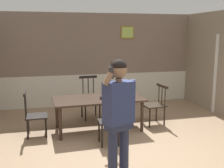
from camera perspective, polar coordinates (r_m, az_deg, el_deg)
ground_plane at (r=5.07m, az=4.82°, el=-14.30°), size 8.05×8.05×0.00m
room_back_partition at (r=8.19m, az=-3.31°, el=4.74°), size 5.97×0.17×2.70m
dining_table at (r=6.05m, az=-2.85°, el=-3.58°), size 1.99×1.06×0.73m
chair_near_window at (r=6.93m, az=-4.56°, el=-3.13°), size 0.50×0.50×1.06m
chair_by_doorway at (r=5.28m, az=-0.62°, el=-7.62°), size 0.41×0.41×1.00m
chair_at_table_head at (r=5.95m, az=-15.82°, el=-6.16°), size 0.46×0.46×0.96m
chair_opposite_corner at (r=6.54m, az=8.91°, el=-4.22°), size 0.52×0.52×0.94m
person_figure at (r=3.93m, az=1.47°, el=-5.57°), size 0.53×0.38×1.77m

